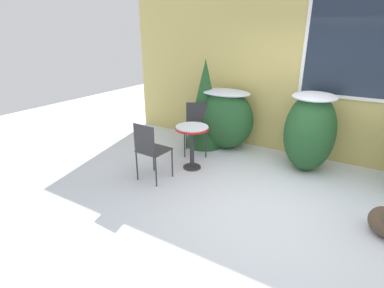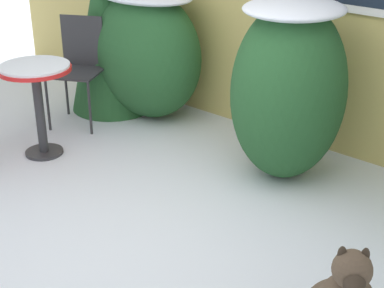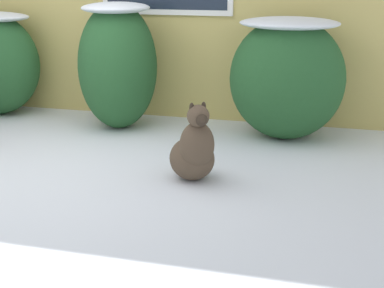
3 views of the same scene
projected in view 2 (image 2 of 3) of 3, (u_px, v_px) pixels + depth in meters
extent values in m
plane|color=silver|center=(128.00, 257.00, 3.58)|extent=(16.00, 16.00, 0.00)
ellipsoid|color=#235128|center=(146.00, 54.00, 5.45)|extent=(1.19, 0.77, 1.20)
ellipsoid|color=#235128|center=(288.00, 92.00, 4.30)|extent=(0.83, 0.89, 1.34)
ellipsoid|color=silver|center=(295.00, 8.00, 4.04)|extent=(0.71, 0.76, 0.12)
cone|color=#235128|center=(108.00, 19.00, 5.52)|extent=(0.81, 0.81, 1.76)
cylinder|color=#2D2D30|center=(44.00, 152.00, 4.90)|extent=(0.31, 0.31, 0.03)
cylinder|color=#2D2D30|center=(40.00, 112.00, 4.75)|extent=(0.08, 0.08, 0.69)
cylinder|color=red|center=(35.00, 69.00, 4.60)|extent=(0.57, 0.57, 0.03)
cylinder|color=silver|center=(34.00, 66.00, 4.59)|extent=(0.55, 0.55, 0.02)
cube|color=#2D2D30|center=(75.00, 72.00, 5.29)|extent=(0.59, 0.59, 0.02)
cube|color=#2D2D30|center=(83.00, 40.00, 5.37)|extent=(0.36, 0.20, 0.46)
cylinder|color=#2D2D30|center=(48.00, 105.00, 5.26)|extent=(0.02, 0.02, 0.49)
cylinder|color=#2D2D30|center=(90.00, 108.00, 5.17)|extent=(0.02, 0.02, 0.49)
cylinder|color=#2D2D30|center=(66.00, 90.00, 5.61)|extent=(0.02, 0.02, 0.49)
cylinder|color=#2D2D30|center=(106.00, 93.00, 5.53)|extent=(0.02, 0.02, 0.49)
sphere|color=#4C3D2D|center=(352.00, 269.00, 2.54)|extent=(0.18, 0.18, 0.18)
ellipsoid|color=#2D241B|center=(342.00, 254.00, 2.53)|extent=(0.05, 0.04, 0.08)
ellipsoid|color=#2D241B|center=(365.00, 256.00, 2.52)|extent=(0.05, 0.04, 0.08)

